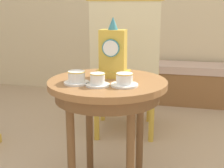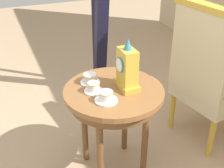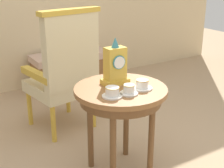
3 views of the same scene
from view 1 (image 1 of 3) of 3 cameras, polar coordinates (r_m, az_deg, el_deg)
side_table at (r=1.69m, az=-0.83°, el=-2.06°), size 0.65×0.65×0.67m
teacup_left at (r=1.60m, az=-6.60°, el=1.14°), size 0.13×0.13×0.07m
teacup_right at (r=1.55m, az=-2.71°, el=0.72°), size 0.12×0.12×0.07m
teacup_center at (r=1.55m, az=2.33°, el=0.71°), size 0.14×0.14×0.07m
mantel_clock at (r=1.72m, az=0.18°, el=5.73°), size 0.19×0.11×0.34m
armchair at (r=2.48m, az=2.42°, el=3.32°), size 0.62×0.61×1.14m
window_bench at (r=3.53m, az=14.15°, el=0.12°), size 0.98×0.40×0.44m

